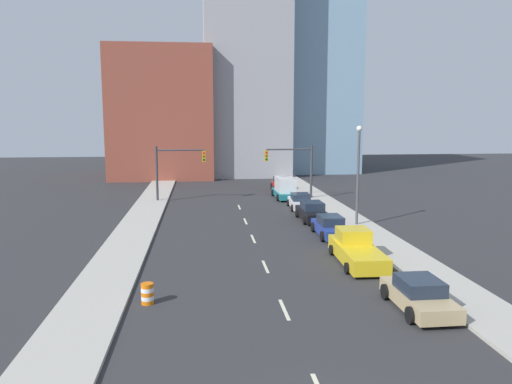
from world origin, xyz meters
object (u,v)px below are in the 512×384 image
sedan_blue (330,227)px  sedan_white (300,202)px  traffic_signal_right (297,164)px  sedan_red (281,184)px  sedan_black (312,212)px  traffic_signal_left (172,165)px  sedan_tan (419,295)px  pickup_truck_yellow (356,250)px  box_truck_teal (285,189)px  traffic_barrel (147,294)px  street_lamp (358,168)px

sedan_blue → sedan_white: 11.06m
traffic_signal_right → sedan_red: traffic_signal_right is taller
sedan_blue → sedan_black: bearing=90.7°
traffic_signal_left → sedan_white: bearing=-23.9°
sedan_tan → pickup_truck_yellow: size_ratio=0.73×
sedan_tan → sedan_white: size_ratio=0.92×
traffic_signal_right → box_truck_teal: size_ratio=1.01×
traffic_signal_right → pickup_truck_yellow: bearing=-92.2°
traffic_signal_left → traffic_barrel: size_ratio=5.83×
sedan_tan → traffic_signal_right: bearing=89.1°
traffic_signal_right → sedan_black: (-0.77, -10.79, -2.96)m
sedan_tan → sedan_blue: 13.81m
traffic_barrel → traffic_signal_left: bearing=90.7°
sedan_white → sedan_blue: bearing=-87.5°
sedan_black → sedan_red: size_ratio=1.05×
pickup_truck_yellow → box_truck_teal: box_truck_teal is taller
traffic_signal_right → sedan_blue: (-0.72, -16.32, -2.98)m
box_truck_teal → sedan_white: bearing=-86.4°
traffic_signal_left → pickup_truck_yellow: 25.80m
street_lamp → sedan_black: 5.42m
box_truck_teal → traffic_signal_right: bearing=-31.9°
sedan_blue → sedan_black: (-0.05, 5.53, 0.02)m
sedan_tan → street_lamp: bearing=81.2°
traffic_barrel → sedan_black: bearing=56.6°
pickup_truck_yellow → sedan_black: bearing=91.5°
traffic_signal_left → traffic_barrel: 28.30m
traffic_signal_right → sedan_red: bearing=95.4°
traffic_signal_right → traffic_barrel: traffic_signal_right is taller
traffic_barrel → sedan_tan: sedan_tan is taller
sedan_black → sedan_white: bearing=88.0°
traffic_signal_right → sedan_blue: size_ratio=1.18×
traffic_barrel → sedan_white: (11.54, 22.85, 0.16)m
sedan_red → traffic_barrel: bearing=-105.8°
traffic_signal_left → sedan_black: size_ratio=1.16×
traffic_barrel → street_lamp: street_lamp is taller
sedan_black → sedan_blue: bearing=-90.1°
traffic_signal_right → sedan_tan: bearing=-90.8°
sedan_blue → sedan_white: (0.08, 11.06, -0.04)m
street_lamp → sedan_blue: street_lamp is taller
sedan_black → sedan_white: 5.53m
traffic_barrel → box_truck_teal: 30.84m
box_truck_teal → traffic_signal_left: bearing=-177.4°
traffic_signal_left → street_lamp: 19.85m
traffic_barrel → sedan_red: bearing=71.5°
sedan_tan → sedan_blue: bearing=91.1°
traffic_signal_left → traffic_signal_right: same height
street_lamp → sedan_white: street_lamp is taller
sedan_tan → sedan_black: 19.34m
sedan_blue → sedan_black: size_ratio=0.99×
sedan_tan → box_truck_teal: bearing=91.1°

